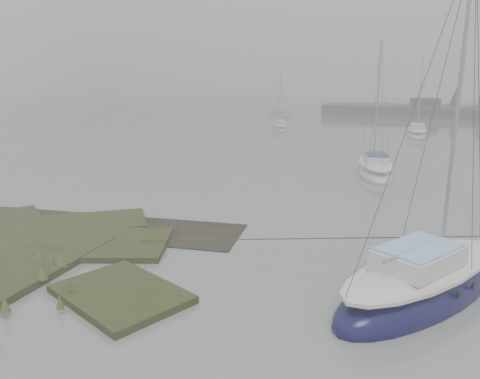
% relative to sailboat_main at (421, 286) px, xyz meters
% --- Properties ---
extents(ground, '(160.00, 160.00, 0.00)m').
position_rel_sailboat_main_xyz_m(ground, '(-8.11, 27.77, -0.30)').
color(ground, slate).
rests_on(ground, ground).
extents(sailboat_main, '(5.57, 7.02, 9.70)m').
position_rel_sailboat_main_xyz_m(sailboat_main, '(0.00, 0.00, 0.00)').
color(sailboat_main, '#0D0B34').
rests_on(sailboat_main, ground).
extents(sailboat_white, '(3.04, 6.16, 8.33)m').
position_rel_sailboat_main_xyz_m(sailboat_white, '(-2.18, 15.75, -0.04)').
color(sailboat_white, silver).
rests_on(sailboat_white, ground).
extents(sailboat_far_a, '(3.18, 5.17, 6.94)m').
position_rel_sailboat_main_xyz_m(sailboat_far_a, '(-13.13, 35.86, -0.09)').
color(sailboat_far_a, '#A7ADB1').
rests_on(sailboat_far_a, ground).
extents(sailboat_far_b, '(1.95, 5.66, 7.95)m').
position_rel_sailboat_main_xyz_m(sailboat_far_b, '(0.53, 35.08, -0.05)').
color(sailboat_far_b, '#AFB2B8').
rests_on(sailboat_far_b, ground).
extents(sailboat_far_c, '(5.13, 4.20, 7.14)m').
position_rel_sailboat_main_xyz_m(sailboat_far_c, '(-18.04, 54.38, -0.08)').
color(sailboat_far_c, '#A7AAB0').
rests_on(sailboat_far_c, ground).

